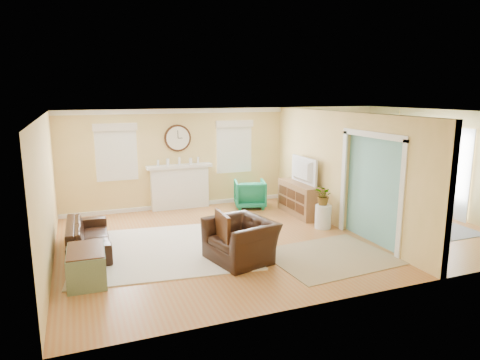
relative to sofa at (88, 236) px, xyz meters
name	(u,v)px	position (x,y,z in m)	size (l,w,h in m)	color
floor	(280,234)	(3.87, -0.46, -0.29)	(9.00, 9.00, 0.00)	#A96230
wall_back	(232,156)	(3.87, 2.54, 1.01)	(9.00, 0.02, 2.60)	tan
wall_front	(373,212)	(3.87, -3.46, 1.01)	(9.00, 0.02, 2.60)	tan
wall_left	(47,193)	(-0.63, -0.46, 1.01)	(0.02, 6.00, 2.60)	tan
wall_right	(444,163)	(8.37, -0.46, 1.01)	(0.02, 6.00, 2.60)	tan
ceiling	(282,113)	(3.87, -0.46, 2.31)	(9.00, 6.00, 0.02)	white
partition	(335,166)	(5.38, -0.18, 1.07)	(0.17, 6.00, 2.60)	tan
fireplace	(180,186)	(2.37, 2.42, 0.31)	(1.70, 0.30, 1.17)	white
wall_clock	(178,138)	(2.37, 2.50, 1.56)	(0.70, 0.07, 0.70)	#432716
window_left	(116,148)	(0.82, 2.49, 1.37)	(1.05, 0.13, 1.42)	white
window_right	(234,143)	(3.92, 2.49, 1.37)	(1.05, 0.13, 1.42)	white
french_doors	(442,171)	(8.33, -0.46, 0.81)	(0.06, 1.70, 2.20)	white
pendant	(398,128)	(6.87, -0.46, 1.91)	(0.30, 0.30, 0.55)	gold
rug_cream	(164,249)	(1.35, -0.49, -0.28)	(3.32, 2.88, 0.02)	silver
rug_jute	(330,257)	(4.18, -1.97, -0.28)	(2.19, 1.79, 0.01)	tan
rug_grey	(390,221)	(6.75, -0.55, -0.28)	(2.56, 3.19, 0.01)	slate
sofa	(88,236)	(0.00, 0.00, 0.00)	(1.96, 0.77, 0.57)	black
eames_chair	(241,240)	(2.57, -1.50, 0.09)	(1.16, 1.01, 0.75)	black
green_chair	(250,194)	(4.12, 1.84, 0.08)	(0.78, 0.81, 0.73)	#156E49
trunk	(87,265)	(-0.07, -1.45, -0.01)	(0.61, 0.97, 0.55)	gray
credenza	(300,199)	(5.03, 0.76, 0.11)	(0.51, 1.50, 0.80)	olive
tv	(300,170)	(5.02, 0.76, 0.84)	(1.13, 0.15, 0.65)	black
garden_stool	(323,217)	(4.98, -0.41, -0.02)	(0.36, 0.36, 0.53)	white
potted_plant	(324,195)	(4.98, -0.41, 0.47)	(0.41, 0.35, 0.45)	#337F33
dining_table	(391,209)	(6.75, -0.55, 0.01)	(1.68, 0.94, 0.59)	#432716
dining_chair_n	(366,190)	(6.85, 0.55, 0.22)	(0.41, 0.41, 0.87)	slate
dining_chair_s	(429,211)	(6.82, -1.63, 0.24)	(0.47, 0.47, 0.90)	slate
dining_chair_w	(364,199)	(6.04, -0.45, 0.30)	(0.53, 0.53, 0.99)	white
dining_chair_e	(410,194)	(7.39, -0.45, 0.30)	(0.55, 0.55, 1.00)	slate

